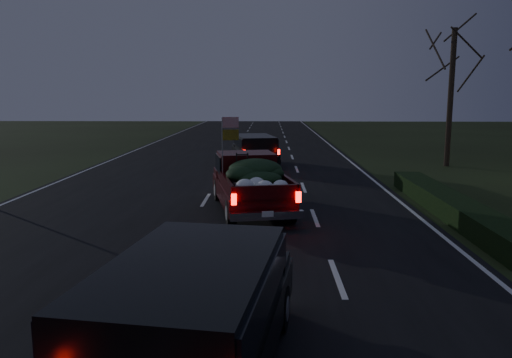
# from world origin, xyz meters

# --- Properties ---
(ground) EXTENTS (120.00, 120.00, 0.00)m
(ground) POSITION_xyz_m (0.00, 0.00, 0.00)
(ground) COLOR black
(ground) RESTS_ON ground
(road_asphalt) EXTENTS (14.00, 120.00, 0.02)m
(road_asphalt) POSITION_xyz_m (0.00, 0.00, 0.01)
(road_asphalt) COLOR black
(road_asphalt) RESTS_ON ground
(hedge_row) EXTENTS (1.00, 10.00, 0.60)m
(hedge_row) POSITION_xyz_m (7.80, 3.00, 0.30)
(hedge_row) COLOR black
(hedge_row) RESTS_ON ground
(bare_tree_far) EXTENTS (3.60, 3.60, 7.00)m
(bare_tree_far) POSITION_xyz_m (11.50, 14.00, 5.23)
(bare_tree_far) COLOR black
(bare_tree_far) RESTS_ON ground
(pickup_truck) EXTENTS (2.89, 5.35, 2.66)m
(pickup_truck) POSITION_xyz_m (1.63, 3.55, 1.00)
(pickup_truck) COLOR #39070A
(pickup_truck) RESTS_ON ground
(lead_suv) EXTENTS (2.68, 4.75, 1.29)m
(lead_suv) POSITION_xyz_m (1.47, 13.93, 0.97)
(lead_suv) COLOR black
(lead_suv) RESTS_ON ground
(rear_suv) EXTENTS (2.65, 4.98, 1.36)m
(rear_suv) POSITION_xyz_m (1.28, -6.27, 1.03)
(rear_suv) COLOR black
(rear_suv) RESTS_ON ground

